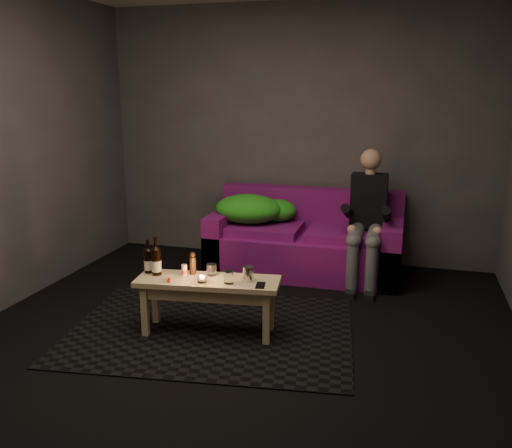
{
  "coord_description": "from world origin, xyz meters",
  "views": [
    {
      "loc": [
        1.11,
        -3.24,
        1.75
      ],
      "look_at": [
        -0.13,
        1.14,
        0.62
      ],
      "focal_mm": 38.0,
      "sensor_mm": 36.0,
      "label": 1
    }
  ],
  "objects": [
    {
      "name": "beer_bottle_a",
      "position": [
        -0.7,
        0.23,
        0.52
      ],
      "size": [
        0.06,
        0.06,
        0.25
      ],
      "color": "black",
      "rests_on": "coffee_table"
    },
    {
      "name": "tealight",
      "position": [
        -0.24,
        0.14,
        0.45
      ],
      "size": [
        0.07,
        0.07,
        0.05
      ],
      "color": "white",
      "rests_on": "coffee_table"
    },
    {
      "name": "coffee_table",
      "position": [
        -0.23,
        0.22,
        0.35
      ],
      "size": [
        1.07,
        0.46,
        0.42
      ],
      "rotation": [
        0.0,
        0.0,
        0.12
      ],
      "color": "tan",
      "rests_on": "rug"
    },
    {
      "name": "pepper_mill",
      "position": [
        -0.37,
        0.29,
        0.49
      ],
      "size": [
        0.06,
        0.06,
        0.13
      ],
      "primitive_type": "cylinder",
      "rotation": [
        0.0,
        0.0,
        0.26
      ],
      "color": "black",
      "rests_on": "coffee_table"
    },
    {
      "name": "smartphone",
      "position": [
        0.17,
        0.18,
        0.43
      ],
      "size": [
        0.08,
        0.13,
        0.01
      ],
      "primitive_type": "cube",
      "rotation": [
        0.0,
        0.0,
        0.17
      ],
      "color": "black",
      "rests_on": "coffee_table"
    },
    {
      "name": "red_lighter",
      "position": [
        -0.48,
        0.1,
        0.43
      ],
      "size": [
        0.04,
        0.07,
        0.01
      ],
      "primitive_type": "cube",
      "rotation": [
        0.0,
        0.0,
        0.34
      ],
      "color": "red",
      "rests_on": "coffee_table"
    },
    {
      "name": "steel_cup",
      "position": [
        0.06,
        0.25,
        0.48
      ],
      "size": [
        0.1,
        0.1,
        0.11
      ],
      "primitive_type": "cylinder",
      "rotation": [
        0.0,
        0.0,
        0.32
      ],
      "color": "silver",
      "rests_on": "coffee_table"
    },
    {
      "name": "sofa",
      "position": [
        0.19,
        1.81,
        0.29
      ],
      "size": [
        1.83,
        0.83,
        0.79
      ],
      "color": "#700F72",
      "rests_on": "floor"
    },
    {
      "name": "tumbler_front",
      "position": [
        -0.05,
        0.17,
        0.47
      ],
      "size": [
        0.08,
        0.08,
        0.09
      ],
      "primitive_type": "cylinder",
      "rotation": [
        0.0,
        0.0,
        -0.09
      ],
      "color": "white",
      "rests_on": "coffee_table"
    },
    {
      "name": "room",
      "position": [
        0.0,
        0.47,
        1.64
      ],
      "size": [
        4.5,
        4.5,
        4.5
      ],
      "color": "silver",
      "rests_on": "ground"
    },
    {
      "name": "salt_shaker",
      "position": [
        -0.42,
        0.24,
        0.47
      ],
      "size": [
        0.05,
        0.05,
        0.08
      ],
      "primitive_type": "cylinder",
      "rotation": [
        0.0,
        0.0,
        0.31
      ],
      "color": "silver",
      "rests_on": "coffee_table"
    },
    {
      "name": "rug",
      "position": [
        -0.23,
        0.27,
        0.0
      ],
      "size": [
        2.24,
        1.75,
        0.01
      ],
      "primitive_type": "cube",
      "rotation": [
        0.0,
        0.0,
        0.12
      ],
      "color": "black",
      "rests_on": "floor"
    },
    {
      "name": "green_blanket",
      "position": [
        -0.34,
        1.81,
        0.59
      ],
      "size": [
        0.81,
        0.55,
        0.28
      ],
      "color": "#1F941A",
      "rests_on": "sofa"
    },
    {
      "name": "tumbler_back",
      "position": [
        -0.23,
        0.3,
        0.47
      ],
      "size": [
        0.09,
        0.09,
        0.09
      ],
      "primitive_type": "cylinder",
      "rotation": [
        0.0,
        0.0,
        -0.38
      ],
      "color": "white",
      "rests_on": "coffee_table"
    },
    {
      "name": "floor",
      "position": [
        0.0,
        0.0,
        0.0
      ],
      "size": [
        4.5,
        4.5,
        0.0
      ],
      "primitive_type": "plane",
      "color": "black",
      "rests_on": "ground"
    },
    {
      "name": "person",
      "position": [
        0.78,
        1.67,
        0.63
      ],
      "size": [
        0.33,
        0.76,
        1.22
      ],
      "color": "black",
      "rests_on": "sofa"
    },
    {
      "name": "beer_bottle_b",
      "position": [
        -0.62,
        0.2,
        0.53
      ],
      "size": [
        0.07,
        0.07,
        0.29
      ],
      "color": "black",
      "rests_on": "coffee_table"
    }
  ]
}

